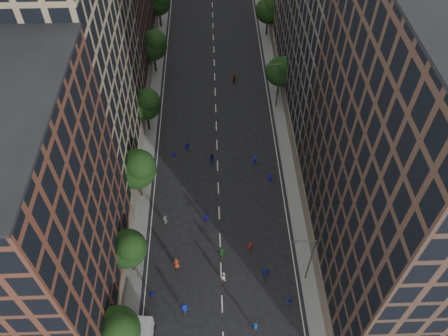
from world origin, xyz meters
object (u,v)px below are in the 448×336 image
at_px(streetlamp_near, 309,258).
at_px(skater_1, 255,327).
at_px(streetlamp_far, 277,83).
at_px(skater_2, 288,302).

bearing_deg(streetlamp_near, skater_1, -136.64).
relative_size(streetlamp_far, skater_2, 5.94).
xyz_separation_m(streetlamp_near, streetlamp_far, (0.00, 33.00, 0.00)).
distance_m(streetlamp_far, skater_1, 40.05).
distance_m(streetlamp_far, skater_2, 36.69).
distance_m(streetlamp_near, skater_2, 6.03).
bearing_deg(streetlamp_far, skater_1, -99.59).
height_order(skater_1, skater_2, skater_1).
relative_size(streetlamp_near, skater_2, 5.94).
relative_size(streetlamp_near, streetlamp_far, 1.00).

